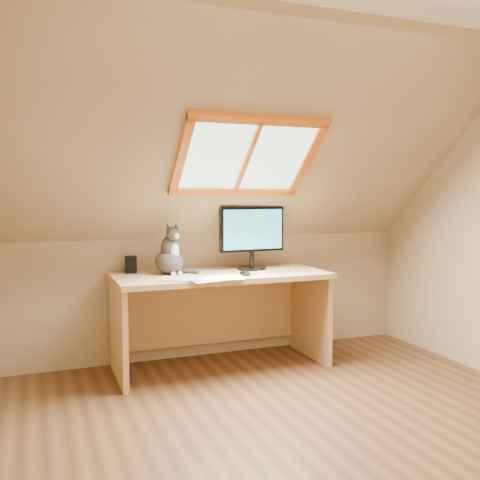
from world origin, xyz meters
name	(u,v)px	position (x,y,z in m)	size (l,w,h in m)	color
ground	(317,440)	(0.00, 0.00, 0.00)	(3.50, 3.50, 0.00)	brown
room_shell	(329,179)	(0.00, -0.09, 1.43)	(3.52, 3.52, 2.41)	tan
desk	(218,300)	(-0.08, 1.45, 0.52)	(1.64, 0.72, 0.75)	tan
monitor	(252,234)	(0.21, 1.46, 1.04)	(0.55, 0.23, 0.51)	black
cat	(170,256)	(-0.46, 1.46, 0.89)	(0.28, 0.31, 0.40)	#433F3C
desk_speaker	(131,265)	(-0.73, 1.63, 0.82)	(0.09, 0.09, 0.13)	black
graphics_tablet	(182,279)	(-0.45, 1.15, 0.76)	(0.31, 0.22, 0.01)	#B2B2B7
mouse	(245,273)	(0.03, 1.16, 0.77)	(0.06, 0.11, 0.04)	black
papers	(218,278)	(-0.19, 1.12, 0.75)	(0.35, 0.30, 0.01)	white
cables	(275,272)	(0.33, 1.26, 0.75)	(0.51, 0.26, 0.01)	silver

